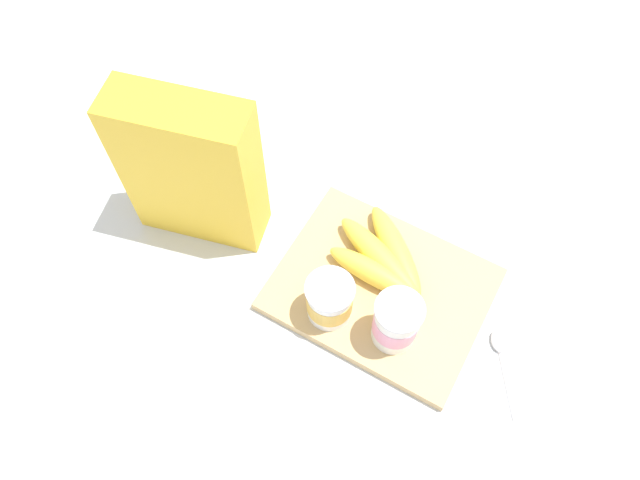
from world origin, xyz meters
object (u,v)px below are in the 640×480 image
(cutting_board, at_px, (381,289))
(cereal_box, at_px, (192,171))
(yogurt_cup_front, at_px, (396,322))
(yogurt_cup_back, at_px, (330,300))
(banana_bunch, at_px, (383,260))
(spoon, at_px, (503,359))

(cutting_board, xyz_separation_m, cereal_box, (0.31, 0.03, 0.13))
(yogurt_cup_front, xyz_separation_m, yogurt_cup_back, (0.10, 0.01, -0.01))
(banana_bunch, bearing_deg, cereal_box, 11.22)
(cutting_board, relative_size, spoon, 2.61)
(cutting_board, distance_m, spoon, 0.20)
(yogurt_cup_front, distance_m, banana_bunch, 0.12)
(spoon, bearing_deg, yogurt_cup_front, 17.83)
(yogurt_cup_back, distance_m, banana_bunch, 0.11)
(cereal_box, height_order, banana_bunch, cereal_box)
(yogurt_cup_back, relative_size, spoon, 0.67)
(yogurt_cup_back, bearing_deg, yogurt_cup_front, -171.91)
(cutting_board, relative_size, yogurt_cup_back, 3.88)
(cutting_board, xyz_separation_m, yogurt_cup_front, (-0.05, 0.06, 0.06))
(cereal_box, xyz_separation_m, spoon, (-0.51, -0.01, -0.13))
(yogurt_cup_front, bearing_deg, banana_bunch, -55.44)
(cutting_board, height_order, yogurt_cup_front, yogurt_cup_front)
(cutting_board, height_order, yogurt_cup_back, yogurt_cup_back)
(cereal_box, relative_size, yogurt_cup_back, 3.39)
(yogurt_cup_front, bearing_deg, yogurt_cup_back, 8.09)
(banana_bunch, bearing_deg, yogurt_cup_front, 124.56)
(cutting_board, distance_m, cereal_box, 0.34)
(yogurt_cup_back, relative_size, banana_bunch, 0.45)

